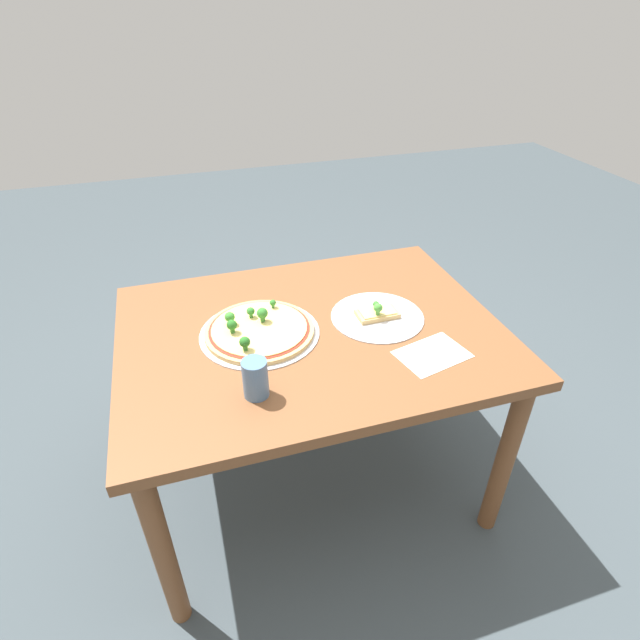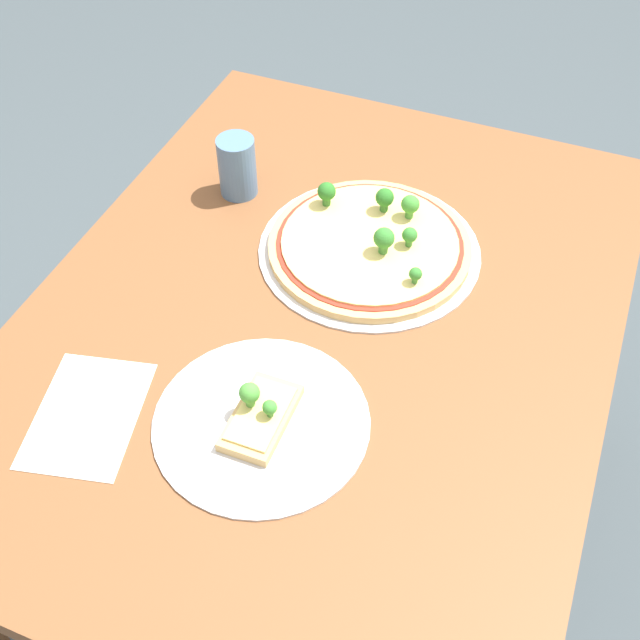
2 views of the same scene
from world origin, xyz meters
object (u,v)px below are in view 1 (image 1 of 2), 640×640
Objects in this scene: pizza_tray_slice at (377,315)px; drinking_cup at (255,378)px; dining_table at (312,351)px; pizza_tray_whole at (259,330)px.

drinking_cup is at bearing 28.95° from pizza_tray_slice.
dining_table is at bearing -0.59° from pizza_tray_slice.
dining_table is 0.19m from pizza_tray_whole.
pizza_tray_slice is 2.74× the size of drinking_cup.
drinking_cup reaches higher than dining_table.
pizza_tray_slice is 0.52m from drinking_cup.
drinking_cup reaches higher than pizza_tray_slice.
pizza_tray_slice reaches higher than dining_table.
pizza_tray_whole is at bearing -7.89° from dining_table.
pizza_tray_whole is 3.37× the size of drinking_cup.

